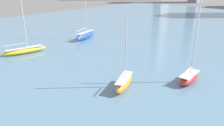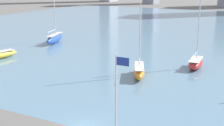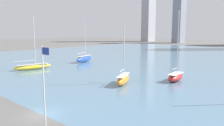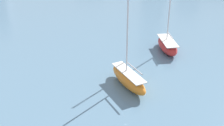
# 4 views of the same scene
# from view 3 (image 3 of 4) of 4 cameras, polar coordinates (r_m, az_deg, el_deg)

# --- Properties ---
(ground_plane) EXTENTS (500.00, 500.00, 0.00)m
(ground_plane) POSITION_cam_3_polar(r_m,az_deg,el_deg) (29.99, -17.84, -12.71)
(ground_plane) COLOR #605E5B
(harbor_water) EXTENTS (180.00, 140.00, 0.00)m
(harbor_water) POSITION_cam_3_polar(r_m,az_deg,el_deg) (88.39, 24.40, 0.78)
(harbor_water) COLOR slate
(harbor_water) RESTS_ON ground_plane
(flag_pole) EXTENTS (1.24, 0.14, 9.19)m
(flag_pole) POSITION_cam_3_polar(r_m,az_deg,el_deg) (22.78, -17.30, -6.07)
(flag_pole) COLOR silver
(flag_pole) RESTS_ON ground_plane
(sailboat_yellow) EXTENTS (3.98, 10.49, 14.66)m
(sailboat_yellow) POSITION_cam_3_polar(r_m,az_deg,el_deg) (64.08, -19.96, -0.83)
(sailboat_yellow) COLOR yellow
(sailboat_yellow) RESTS_ON harbor_water
(sailboat_orange) EXTENTS (4.32, 7.10, 11.55)m
(sailboat_orange) POSITION_cam_3_polar(r_m,az_deg,el_deg) (43.68, 2.94, -4.21)
(sailboat_orange) COLOR orange
(sailboat_orange) RESTS_ON harbor_water
(sailboat_red) EXTENTS (2.59, 6.29, 14.75)m
(sailboat_red) POSITION_cam_3_polar(r_m,az_deg,el_deg) (48.21, 16.27, -3.41)
(sailboat_red) COLOR #B72828
(sailboat_red) RESTS_ON harbor_water
(sailboat_blue) EXTENTS (4.34, 9.43, 16.45)m
(sailboat_blue) POSITION_cam_3_polar(r_m,az_deg,el_deg) (75.04, -7.24, 1.17)
(sailboat_blue) COLOR #284CA8
(sailboat_blue) RESTS_ON harbor_water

